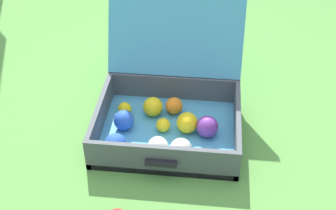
# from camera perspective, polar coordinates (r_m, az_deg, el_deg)

# --- Properties ---
(ground_plane) EXTENTS (16.00, 16.00, 0.00)m
(ground_plane) POSITION_cam_1_polar(r_m,az_deg,el_deg) (1.79, -1.93, -3.99)
(ground_plane) COLOR #569342
(open_suitcase) EXTENTS (0.54, 0.63, 0.53)m
(open_suitcase) POSITION_cam_1_polar(r_m,az_deg,el_deg) (1.78, 0.07, 0.46)
(open_suitcase) COLOR #4799C6
(open_suitcase) RESTS_ON ground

